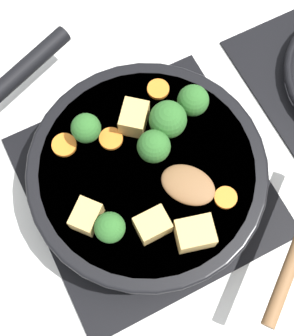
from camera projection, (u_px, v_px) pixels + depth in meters
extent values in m
plane|color=silver|center=(147.00, 186.00, 0.65)|extent=(2.40, 2.40, 0.00)
cube|color=black|center=(147.00, 185.00, 0.64)|extent=(0.31, 0.31, 0.01)
torus|color=black|center=(147.00, 182.00, 0.63)|extent=(0.24, 0.24, 0.01)
cube|color=black|center=(147.00, 182.00, 0.63)|extent=(0.01, 0.23, 0.01)
cube|color=black|center=(147.00, 182.00, 0.63)|extent=(0.23, 0.01, 0.01)
cylinder|color=black|center=(147.00, 174.00, 0.60)|extent=(0.29, 0.29, 0.05)
cylinder|color=brown|center=(147.00, 173.00, 0.60)|extent=(0.27, 0.27, 0.04)
torus|color=black|center=(147.00, 169.00, 0.58)|extent=(0.30, 0.30, 0.01)
cylinder|color=black|center=(25.00, 68.00, 0.64)|extent=(0.08, 0.15, 0.02)
ellipsoid|color=brown|center=(188.00, 185.00, 0.56)|extent=(0.08, 0.08, 0.01)
cube|color=tan|center=(153.00, 225.00, 0.54)|extent=(0.03, 0.04, 0.03)
cube|color=tan|center=(195.00, 234.00, 0.53)|extent=(0.04, 0.05, 0.03)
cube|color=tan|center=(86.00, 216.00, 0.54)|extent=(0.04, 0.05, 0.03)
cube|color=tan|center=(134.00, 118.00, 0.58)|extent=(0.05, 0.05, 0.03)
cylinder|color=#709956|center=(154.00, 153.00, 0.58)|extent=(0.01, 0.01, 0.01)
sphere|color=#2D6628|center=(154.00, 146.00, 0.56)|extent=(0.04, 0.04, 0.04)
cylinder|color=#709956|center=(111.00, 231.00, 0.54)|extent=(0.01, 0.01, 0.01)
sphere|color=#2D6628|center=(110.00, 227.00, 0.53)|extent=(0.04, 0.04, 0.04)
cylinder|color=#709956|center=(167.00, 127.00, 0.59)|extent=(0.01, 0.01, 0.01)
sphere|color=#2D6628|center=(168.00, 120.00, 0.57)|extent=(0.05, 0.05, 0.05)
cylinder|color=#709956|center=(192.00, 108.00, 0.60)|extent=(0.01, 0.01, 0.01)
sphere|color=#2D6628|center=(193.00, 100.00, 0.58)|extent=(0.04, 0.04, 0.04)
cylinder|color=#709956|center=(88.00, 135.00, 0.58)|extent=(0.01, 0.01, 0.01)
sphere|color=#2D6628|center=(86.00, 128.00, 0.57)|extent=(0.04, 0.04, 0.04)
cylinder|color=orange|center=(64.00, 145.00, 0.58)|extent=(0.03, 0.03, 0.01)
cylinder|color=orange|center=(158.00, 89.00, 0.61)|extent=(0.03, 0.03, 0.01)
cylinder|color=orange|center=(111.00, 139.00, 0.59)|extent=(0.03, 0.03, 0.01)
cylinder|color=orange|center=(226.00, 198.00, 0.56)|extent=(0.03, 0.03, 0.01)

